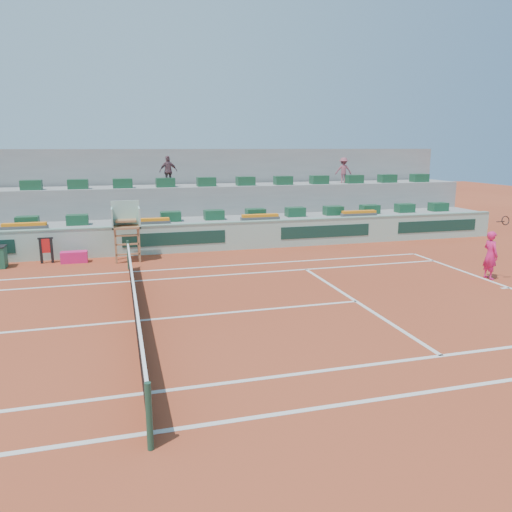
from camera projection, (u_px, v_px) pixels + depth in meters
name	position (u px, v px, depth m)	size (l,w,h in m)	color
ground	(135.00, 321.00, 13.16)	(90.00, 90.00, 0.00)	#97361D
seating_tier_lower	(126.00, 233.00, 23.10)	(36.00, 4.00, 1.20)	gray
seating_tier_upper	(124.00, 214.00, 24.46)	(36.00, 2.40, 2.60)	gray
stadium_back_wall	(123.00, 192.00, 25.77)	(36.00, 0.40, 4.40)	gray
player_bag	(74.00, 257.00, 19.79)	(1.01, 0.45, 0.45)	#E31D6A
spectator_mid	(168.00, 171.00, 24.24)	(0.87, 0.36, 1.49)	brown
spectator_right	(343.00, 170.00, 26.75)	(0.87, 0.50, 1.35)	#914856
court_lines	(135.00, 321.00, 13.16)	(23.89, 11.09, 0.01)	silver
tennis_net	(134.00, 302.00, 13.04)	(0.10, 11.97, 1.10)	black
advertising_hoarding	(127.00, 241.00, 21.03)	(36.00, 0.34, 1.26)	#9AC2AE
umpire_chair	(126.00, 223.00, 19.88)	(1.10, 0.90, 2.40)	#955F38
seat_row_lower	(125.00, 218.00, 22.08)	(32.90, 0.60, 0.44)	#194B2D
seat_row_upper	(123.00, 183.00, 23.57)	(32.90, 0.60, 0.44)	#194B2D
flower_planters	(89.00, 224.00, 20.95)	(26.80, 0.36, 0.28)	#4E4E4E
towel_rack	(46.00, 248.00, 19.61)	(0.57, 0.10, 1.03)	black
tennis_player	(490.00, 255.00, 17.22)	(0.41, 0.87, 2.28)	#E31D6A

